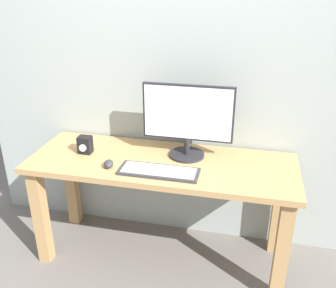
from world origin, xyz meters
The scene contains 7 objects.
ground_plane centered at (0.00, 0.00, 0.00)m, with size 6.00×6.00×0.00m, color slate.
wall_back centered at (0.00, 0.34, 1.50)m, with size 2.82×0.04×3.00m, color #9EA8A3.
desk centered at (0.00, 0.00, 0.60)m, with size 1.68×0.60×0.74m.
monitor centered at (0.14, 0.11, 0.99)m, with size 0.57×0.23×0.47m.
keyboard_primary centered at (0.02, -0.15, 0.75)m, with size 0.47×0.17×0.02m.
mouse centered at (-0.29, -0.15, 0.76)m, with size 0.06×0.09×0.04m, color #333338.
audio_controller centered at (-0.51, 0.00, 0.79)m, with size 0.09×0.08×0.11m.
Camera 1 is at (0.50, -2.03, 1.80)m, focal length 39.79 mm.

